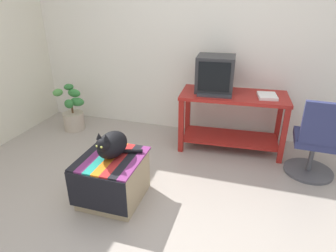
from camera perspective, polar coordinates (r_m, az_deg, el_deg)
The scene contains 11 objects.
ground_plane at distance 2.69m, azimuth -3.94°, elevation -18.37°, with size 14.00×14.00×0.00m, color #9E9389.
back_wall at distance 3.98m, azimuth 6.32°, elevation 16.80°, with size 8.00×0.10×2.60m, color silver.
desk at distance 3.69m, azimuth 12.45°, elevation 2.65°, with size 1.30×0.64×0.73m.
tv_monitor at distance 3.61m, azimuth 9.22°, elevation 9.97°, with size 0.47×0.42×0.43m.
keyboard at distance 3.49m, azimuth 9.06°, elevation 6.02°, with size 0.40×0.15×0.02m, color #333338.
book at distance 3.58m, azimuth 18.84°, elevation 5.58°, with size 0.21×0.25×0.03m, color white.
ottoman_with_blanket at distance 2.86m, azimuth -10.78°, elevation -10.01°, with size 0.57×0.62×0.45m.
cat at distance 2.70m, azimuth -10.99°, elevation -3.61°, with size 0.39×0.39×0.29m.
potted_plant at distance 4.42m, azimuth -18.10°, elevation 2.42°, with size 0.41×0.32×0.65m.
office_chair at distance 3.44m, azimuth 26.85°, elevation -3.12°, with size 0.52×0.52×0.89m.
pen at distance 3.67m, azimuth 18.70°, elevation 5.80°, with size 0.01×0.01×0.14m, color black.
Camera 1 is at (0.74, -1.83, 1.83)m, focal length 31.19 mm.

